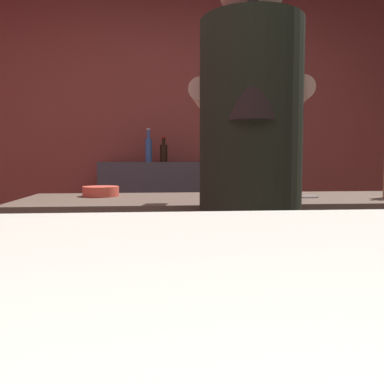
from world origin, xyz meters
TOP-DOWN VIEW (x-y plane):
  - wall_back at (0.00, 2.20)m, footprint 5.20×0.10m
  - prep_counter at (0.35, 0.56)m, footprint 2.10×0.60m
  - back_shelf at (-0.06, 1.92)m, footprint 0.95×0.36m
  - bartender at (0.20, 0.10)m, footprint 0.48×0.54m
  - mixing_bowl at (-0.37, 0.67)m, footprint 0.17×0.17m
  - chefs_knife at (0.48, 0.51)m, footprint 0.24×0.04m
  - bottle_vinegar at (-0.05, 1.98)m, footprint 0.06×0.06m
  - bottle_olive_oil at (-0.16, 1.93)m, footprint 0.05×0.05m

SIDE VIEW (x-z plane):
  - prep_counter at x=0.35m, z-range 0.00..0.93m
  - back_shelf at x=-0.06m, z-range 0.00..1.08m
  - chefs_knife at x=0.48m, z-range 0.93..0.94m
  - mixing_bowl at x=-0.37m, z-range 0.93..0.97m
  - bartender at x=0.20m, z-range 0.14..1.91m
  - bottle_vinegar at x=-0.05m, z-range 1.06..1.26m
  - bottle_olive_oil at x=-0.16m, z-range 1.05..1.31m
  - wall_back at x=0.00m, z-range 0.00..2.70m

